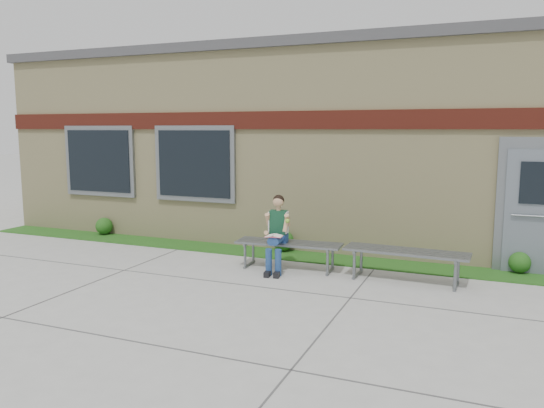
% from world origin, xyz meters
% --- Properties ---
extents(ground, '(80.00, 80.00, 0.00)m').
position_xyz_m(ground, '(0.00, 0.00, 0.00)').
color(ground, '#9E9E99').
rests_on(ground, ground).
extents(grass_strip, '(16.00, 0.80, 0.02)m').
position_xyz_m(grass_strip, '(0.00, 2.60, 0.01)').
color(grass_strip, '#224712').
rests_on(grass_strip, ground).
extents(school_building, '(16.20, 6.22, 4.20)m').
position_xyz_m(school_building, '(-0.00, 5.99, 2.10)').
color(school_building, beige).
rests_on(school_building, ground).
extents(bench_left, '(1.87, 0.63, 0.48)m').
position_xyz_m(bench_left, '(-0.40, 1.68, 0.37)').
color(bench_left, slate).
rests_on(bench_left, ground).
extents(bench_right, '(1.98, 0.62, 0.51)m').
position_xyz_m(bench_right, '(1.60, 1.68, 0.39)').
color(bench_right, slate).
rests_on(bench_right, ground).
extents(girl, '(0.48, 0.77, 1.31)m').
position_xyz_m(girl, '(-0.54, 1.48, 0.70)').
color(girl, navy).
rests_on(girl, ground).
extents(shrub_west, '(0.39, 0.39, 0.39)m').
position_xyz_m(shrub_west, '(-5.37, 2.85, 0.21)').
color(shrub_west, '#224712').
rests_on(shrub_west, grass_strip).
extents(shrub_mid, '(0.42, 0.42, 0.42)m').
position_xyz_m(shrub_mid, '(-0.95, 2.85, 0.23)').
color(shrub_mid, '#224712').
rests_on(shrub_mid, grass_strip).
extents(shrub_east, '(0.36, 0.36, 0.36)m').
position_xyz_m(shrub_east, '(3.33, 2.85, 0.20)').
color(shrub_east, '#224712').
rests_on(shrub_east, grass_strip).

